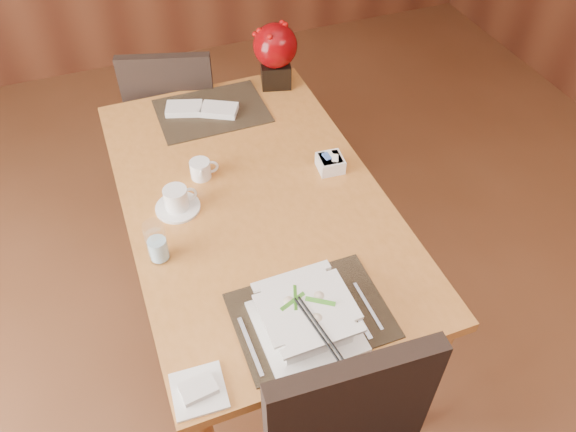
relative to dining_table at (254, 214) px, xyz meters
name	(u,v)px	position (x,y,z in m)	size (l,w,h in m)	color
dining_table	(254,214)	(0.00, 0.00, 0.00)	(0.90, 1.50, 0.75)	#C97D37
placemat_near	(311,315)	(0.00, -0.55, 0.10)	(0.45, 0.33, 0.01)	black
placemat_far	(212,111)	(0.00, 0.55, 0.10)	(0.45, 0.33, 0.01)	black
soup_setting	(306,318)	(-0.03, -0.59, 0.15)	(0.28, 0.28, 0.11)	white
coffee_cup	(177,201)	(-0.27, 0.03, 0.14)	(0.16, 0.16, 0.09)	white
water_glass	(157,242)	(-0.37, -0.17, 0.17)	(0.07, 0.07, 0.15)	white
creamer_jug	(200,169)	(-0.15, 0.16, 0.13)	(0.10, 0.10, 0.07)	white
sugar_caddy	(330,163)	(0.32, 0.04, 0.12)	(0.09, 0.09, 0.06)	white
berry_decor	(275,51)	(0.33, 0.66, 0.26)	(0.19, 0.19, 0.28)	black
napkins_far	(204,109)	(-0.03, 0.55, 0.12)	(0.30, 0.11, 0.03)	white
bread_plate	(199,391)	(-0.37, -0.67, 0.10)	(0.14, 0.14, 0.01)	white
far_chair	(177,117)	(-0.11, 0.89, -0.14)	(0.53, 0.53, 0.91)	black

